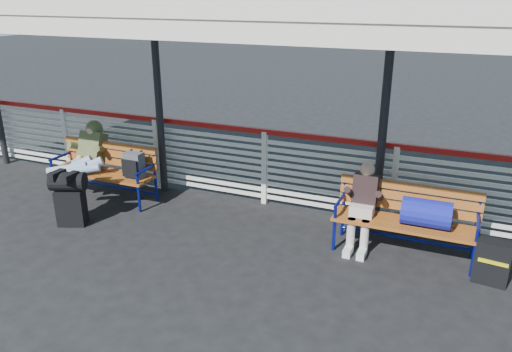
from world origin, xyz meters
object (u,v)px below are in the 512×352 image
at_px(bench_left, 112,166).
at_px(bench_right, 416,213).
at_px(luggage_stack, 70,196).
at_px(traveler_man, 81,163).
at_px(companion_person, 363,205).
at_px(suitcase_side, 492,262).

relative_size(bench_left, bench_right, 1.00).
distance_m(bench_left, bench_right, 4.76).
relative_size(luggage_stack, traveler_man, 0.50).
xyz_separation_m(luggage_stack, companion_person, (4.04, 0.98, 0.15)).
bearing_deg(bench_right, companion_person, -179.59).
distance_m(bench_left, traveler_man, 0.48).
height_order(companion_person, suitcase_side, companion_person).
xyz_separation_m(traveler_man, companion_person, (4.38, 0.30, -0.11)).
bearing_deg(traveler_man, bench_left, 48.94).
bearing_deg(bench_left, traveler_man, -131.06).
bearing_deg(companion_person, suitcase_side, -10.54).
relative_size(traveler_man, companion_person, 1.43).
bearing_deg(companion_person, bench_left, 179.22).
xyz_separation_m(bench_right, companion_person, (-0.68, -0.00, -0.00)).
relative_size(luggage_stack, bench_right, 0.45).
distance_m(bench_right, suitcase_side, 1.02).
xyz_separation_m(luggage_stack, suitcase_side, (5.64, 0.68, -0.18)).
distance_m(traveler_man, companion_person, 4.39).
bearing_deg(luggage_stack, bench_left, 70.55).
bearing_deg(suitcase_side, luggage_stack, -165.77).
bearing_deg(luggage_stack, bench_right, -9.82).
height_order(bench_left, companion_person, companion_person).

